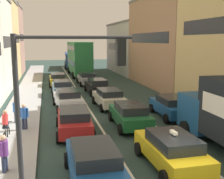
{
  "coord_description": "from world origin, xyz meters",
  "views": [
    {
      "loc": [
        -4.81,
        -8.72,
        5.31
      ],
      "look_at": [
        0.0,
        12.0,
        1.6
      ],
      "focal_mm": 45.33,
      "sensor_mm": 36.0,
      "label": 1
    }
  ],
  "objects_px": {
    "sedan_left_lane_front": "(94,162)",
    "sedan_right_lane_behind_truck": "(171,106)",
    "bus_mid_queue_primary": "(79,57)",
    "pedestrian_far_sidewalk": "(4,152)",
    "sedan_left_lane_fifth": "(58,79)",
    "pedestrian_mid_sidewalk": "(16,110)",
    "coupe_centre_lane_fourth": "(97,86)",
    "pedestrian_near_kerb": "(24,116)",
    "sedan_centre_lane_fifth": "(87,78)",
    "taxi_centre_lane_front": "(171,150)",
    "traffic_light_pole": "(60,90)",
    "sedan_left_lane_fourth": "(62,87)",
    "hatchback_centre_lane_third": "(109,98)",
    "sedan_centre_lane_second": "(130,114)",
    "wagon_left_lane_second": "(74,120)",
    "bus_far_queue_secondary": "(72,59)",
    "sedan_left_lane_third": "(68,98)",
    "cyclist_on_sidewalk": "(6,126)"
  },
  "relations": [
    {
      "from": "coupe_centre_lane_fourth",
      "to": "bus_far_queue_secondary",
      "type": "distance_m",
      "value": 27.54
    },
    {
      "from": "sedan_left_lane_third",
      "to": "bus_mid_queue_primary",
      "type": "height_order",
      "value": "bus_mid_queue_primary"
    },
    {
      "from": "sedan_left_lane_fourth",
      "to": "sedan_centre_lane_fifth",
      "type": "distance_m",
      "value": 6.97
    },
    {
      "from": "wagon_left_lane_second",
      "to": "pedestrian_near_kerb",
      "type": "xyz_separation_m",
      "value": [
        -2.81,
        1.06,
        0.15
      ]
    },
    {
      "from": "sedan_centre_lane_fifth",
      "to": "pedestrian_near_kerb",
      "type": "xyz_separation_m",
      "value": [
        -6.07,
        -16.86,
        0.15
      ]
    },
    {
      "from": "hatchback_centre_lane_third",
      "to": "sedan_left_lane_fourth",
      "type": "relative_size",
      "value": 1.01
    },
    {
      "from": "taxi_centre_lane_front",
      "to": "wagon_left_lane_second",
      "type": "relative_size",
      "value": 0.99
    },
    {
      "from": "bus_mid_queue_primary",
      "to": "pedestrian_far_sidewalk",
      "type": "relative_size",
      "value": 6.35
    },
    {
      "from": "sedan_centre_lane_fifth",
      "to": "sedan_right_lane_behind_truck",
      "type": "height_order",
      "value": "same"
    },
    {
      "from": "sedan_left_lane_fifth",
      "to": "pedestrian_mid_sidewalk",
      "type": "bearing_deg",
      "value": 167.39
    },
    {
      "from": "wagon_left_lane_second",
      "to": "sedan_left_lane_fifth",
      "type": "xyz_separation_m",
      "value": [
        -0.19,
        17.78,
        0.0
      ]
    },
    {
      "from": "sedan_left_lane_front",
      "to": "hatchback_centre_lane_third",
      "type": "xyz_separation_m",
      "value": [
        3.16,
        11.76,
        0.0
      ]
    },
    {
      "from": "sedan_left_lane_fifth",
      "to": "bus_far_queue_secondary",
      "type": "height_order",
      "value": "bus_far_queue_secondary"
    },
    {
      "from": "sedan_left_lane_third",
      "to": "coupe_centre_lane_fourth",
      "type": "height_order",
      "value": "same"
    },
    {
      "from": "sedan_right_lane_behind_truck",
      "to": "pedestrian_far_sidewalk",
      "type": "distance_m",
      "value": 12.06
    },
    {
      "from": "pedestrian_far_sidewalk",
      "to": "sedan_left_lane_fifth",
      "type": "bearing_deg",
      "value": 101.43
    },
    {
      "from": "hatchback_centre_lane_third",
      "to": "sedan_centre_lane_fifth",
      "type": "bearing_deg",
      "value": -1.79
    },
    {
      "from": "sedan_right_lane_behind_truck",
      "to": "pedestrian_mid_sidewalk",
      "type": "bearing_deg",
      "value": 88.52
    },
    {
      "from": "sedan_centre_lane_fifth",
      "to": "bus_mid_queue_primary",
      "type": "xyz_separation_m",
      "value": [
        0.13,
        8.93,
        2.03
      ]
    },
    {
      "from": "sedan_centre_lane_second",
      "to": "sedan_left_lane_fifth",
      "type": "relative_size",
      "value": 1.01
    },
    {
      "from": "sedan_left_lane_front",
      "to": "sedan_left_lane_fourth",
      "type": "xyz_separation_m",
      "value": [
        -0.19,
        17.62,
        0.0
      ]
    },
    {
      "from": "traffic_light_pole",
      "to": "sedan_left_lane_front",
      "type": "relative_size",
      "value": 1.28
    },
    {
      "from": "wagon_left_lane_second",
      "to": "sedan_centre_lane_fifth",
      "type": "distance_m",
      "value": 18.21
    },
    {
      "from": "pedestrian_mid_sidewalk",
      "to": "sedan_centre_lane_fifth",
      "type": "bearing_deg",
      "value": 78.33
    },
    {
      "from": "hatchback_centre_lane_third",
      "to": "sedan_centre_lane_fifth",
      "type": "height_order",
      "value": "same"
    },
    {
      "from": "hatchback_centre_lane_third",
      "to": "sedan_left_lane_third",
      "type": "bearing_deg",
      "value": 80.86
    },
    {
      "from": "sedan_left_lane_front",
      "to": "coupe_centre_lane_fourth",
      "type": "distance_m",
      "value": 18.13
    },
    {
      "from": "traffic_light_pole",
      "to": "sedan_left_lane_fifth",
      "type": "xyz_separation_m",
      "value": [
        0.86,
        24.94,
        -3.02
      ]
    },
    {
      "from": "pedestrian_near_kerb",
      "to": "pedestrian_mid_sidewalk",
      "type": "distance_m",
      "value": 1.73
    },
    {
      "from": "taxi_centre_lane_front",
      "to": "sedan_centre_lane_second",
      "type": "height_order",
      "value": "taxi_centre_lane_front"
    },
    {
      "from": "bus_mid_queue_primary",
      "to": "pedestrian_mid_sidewalk",
      "type": "relative_size",
      "value": 6.35
    },
    {
      "from": "sedan_left_lane_fourth",
      "to": "pedestrian_far_sidewalk",
      "type": "height_order",
      "value": "pedestrian_far_sidewalk"
    },
    {
      "from": "taxi_centre_lane_front",
      "to": "sedan_left_lane_fourth",
      "type": "xyz_separation_m",
      "value": [
        -3.56,
        17.11,
        -0.0
      ]
    },
    {
      "from": "sedan_left_lane_front",
      "to": "sedan_centre_lane_second",
      "type": "relative_size",
      "value": 0.99
    },
    {
      "from": "coupe_centre_lane_fourth",
      "to": "pedestrian_near_kerb",
      "type": "xyz_separation_m",
      "value": [
        -6.29,
        -10.91,
        0.15
      ]
    },
    {
      "from": "traffic_light_pole",
      "to": "cyclist_on_sidewalk",
      "type": "distance_m",
      "value": 7.72
    },
    {
      "from": "sedan_centre_lane_fifth",
      "to": "hatchback_centre_lane_third",
      "type": "bearing_deg",
      "value": 178.69
    },
    {
      "from": "taxi_centre_lane_front",
      "to": "pedestrian_mid_sidewalk",
      "type": "xyz_separation_m",
      "value": [
        -6.98,
        8.02,
        0.15
      ]
    },
    {
      "from": "sedan_left_lane_front",
      "to": "sedan_right_lane_behind_truck",
      "type": "bearing_deg",
      "value": -40.27
    },
    {
      "from": "sedan_left_lane_front",
      "to": "taxi_centre_lane_front",
      "type": "bearing_deg",
      "value": -81.07
    },
    {
      "from": "coupe_centre_lane_fourth",
      "to": "sedan_centre_lane_fifth",
      "type": "bearing_deg",
      "value": -0.86
    },
    {
      "from": "sedan_centre_lane_fifth",
      "to": "bus_mid_queue_primary",
      "type": "bearing_deg",
      "value": -2.49
    },
    {
      "from": "taxi_centre_lane_front",
      "to": "sedan_left_lane_fifth",
      "type": "relative_size",
      "value": 1.0
    },
    {
      "from": "bus_mid_queue_primary",
      "to": "cyclist_on_sidewalk",
      "type": "xyz_separation_m",
      "value": [
        -7.02,
        -27.37,
        -1.98
      ]
    },
    {
      "from": "sedan_left_lane_fifth",
      "to": "sedan_right_lane_behind_truck",
      "type": "xyz_separation_m",
      "value": [
        7.15,
        -15.72,
        0.0
      ]
    },
    {
      "from": "sedan_left_lane_third",
      "to": "wagon_left_lane_second",
      "type": "bearing_deg",
      "value": 174.99
    },
    {
      "from": "pedestrian_near_kerb",
      "to": "pedestrian_mid_sidewalk",
      "type": "bearing_deg",
      "value": -144.0
    },
    {
      "from": "traffic_light_pole",
      "to": "taxi_centre_lane_front",
      "type": "distance_m",
      "value": 5.79
    },
    {
      "from": "sedan_centre_lane_second",
      "to": "sedan_left_lane_fifth",
      "type": "bearing_deg",
      "value": 13.52
    },
    {
      "from": "sedan_right_lane_behind_truck",
      "to": "pedestrian_near_kerb",
      "type": "height_order",
      "value": "pedestrian_near_kerb"
    }
  ]
}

